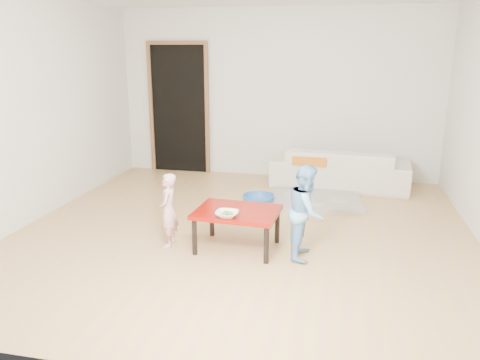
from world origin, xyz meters
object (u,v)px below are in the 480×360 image
(child_pink, at_px, (168,210))
(basin, at_px, (258,200))
(child_blue, at_px, (306,212))
(bowl, at_px, (227,214))
(red_table, at_px, (237,229))
(sofa, at_px, (340,168))

(child_pink, xyz_separation_m, basin, (0.67, 1.50, -0.32))
(basin, bearing_deg, child_pink, -114.14)
(child_blue, height_order, basin, child_blue)
(bowl, relative_size, basin, 0.53)
(red_table, distance_m, child_blue, 0.74)
(sofa, xyz_separation_m, child_blue, (-0.30, -2.57, 0.17))
(bowl, distance_m, child_pink, 0.67)
(bowl, relative_size, child_blue, 0.24)
(bowl, bearing_deg, child_pink, 168.24)
(sofa, distance_m, red_table, 2.72)
(red_table, xyz_separation_m, basin, (-0.03, 1.43, -0.14))
(sofa, relative_size, child_pink, 2.57)
(sofa, height_order, red_table, sofa)
(child_blue, bearing_deg, child_pink, 93.18)
(child_pink, distance_m, basin, 1.68)
(bowl, xyz_separation_m, child_pink, (-0.65, 0.14, -0.05))
(child_blue, xyz_separation_m, basin, (-0.73, 1.46, -0.40))
(bowl, relative_size, child_pink, 0.29)
(red_table, height_order, bowl, bowl)
(sofa, relative_size, bowl, 8.92)
(red_table, bearing_deg, bowl, -103.94)
(red_table, bearing_deg, child_blue, -3.12)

